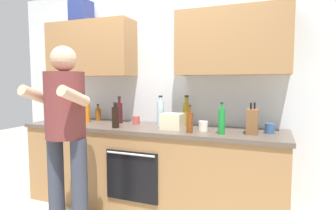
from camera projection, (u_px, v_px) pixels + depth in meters
The scene contains 18 objects.
ground_plane at pixel (149, 207), 3.00m from camera, with size 12.00×12.00×0.00m, color #B2A893.
back_wall_unit at pixel (158, 72), 3.13m from camera, with size 4.00×0.38×2.50m.
counter at pixel (148, 167), 2.96m from camera, with size 2.84×0.67×0.90m.
person_standing at pixel (65, 126), 2.38m from camera, with size 0.49×0.45×1.69m.
bottle_syrup at pixel (98, 114), 3.38m from camera, with size 0.07×0.07×0.20m.
bottle_wine at pixel (119, 112), 3.17m from camera, with size 0.07×0.07×0.31m.
bottle_soy at pixel (115, 117), 2.85m from camera, with size 0.08×0.08×0.27m.
bottle_vinegar at pixel (190, 122), 2.56m from camera, with size 0.06×0.06×0.26m.
bottle_water at pixel (161, 113), 2.94m from camera, with size 0.08×0.08×0.33m.
bottle_soda at pixel (222, 121), 2.50m from camera, with size 0.06×0.06×0.29m.
bottle_oil at pixel (186, 113), 2.96m from camera, with size 0.08×0.08×0.33m.
bottle_juice at pixel (87, 113), 3.23m from camera, with size 0.08×0.08×0.27m.
cup_ceramic at pixel (136, 120), 3.11m from camera, with size 0.08×0.08×0.09m, color #BF4C47.
cup_coffee at pixel (203, 126), 2.66m from camera, with size 0.09×0.09×0.10m, color white.
cup_tea at pixel (270, 128), 2.55m from camera, with size 0.09×0.09×0.09m, color #33598C.
mixing_bowl at pixel (71, 118), 3.36m from camera, with size 0.25×0.25×0.08m, color silver.
knife_block at pixel (252, 121), 2.50m from camera, with size 0.10×0.14×0.29m.
grocery_bag_rice at pixel (172, 121), 2.78m from camera, with size 0.21×0.19×0.16m, color beige.
Camera 1 is at (1.23, -2.63, 1.38)m, focal length 29.13 mm.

